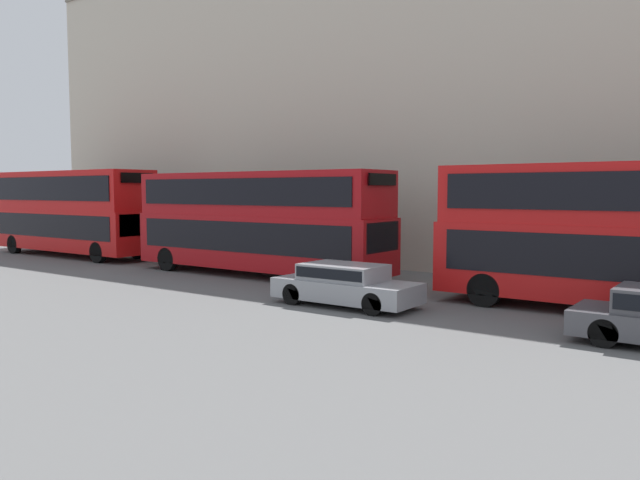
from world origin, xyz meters
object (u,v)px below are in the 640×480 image
Objects in this scene: bus_second_in_queue at (258,219)px; car_hatchback at (345,283)px; bus_third_in_queue at (72,210)px; pedestrian at (179,241)px.

car_hatchback is at bearing -117.87° from bus_second_in_queue.
bus_third_in_queue is 19.67m from car_hatchback.
bus_second_in_queue is 7.45m from car_hatchback.
bus_second_in_queue is at bearing 62.13° from car_hatchback.
car_hatchback is (-3.40, -6.43, -1.63)m from bus_second_in_queue.
pedestrian is (6.13, 14.26, 0.18)m from car_hatchback.
car_hatchback is 15.53m from pedestrian.
pedestrian is (2.73, -5.03, -1.57)m from bus_third_in_queue.
car_hatchback is at bearing -113.26° from pedestrian.
bus_third_in_queue is at bearing 118.48° from pedestrian.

